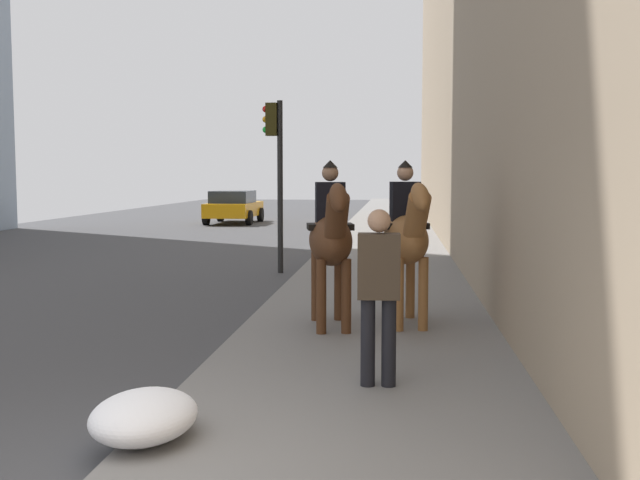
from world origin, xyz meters
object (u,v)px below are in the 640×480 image
(mounted_horse_near, at_px, (331,237))
(traffic_light_near_curb, at_px, (276,158))
(mounted_horse_far, at_px, (406,236))
(pedestrian_greeting, at_px, (379,285))
(car_near_lane, at_px, (234,206))

(mounted_horse_near, height_order, traffic_light_near_curb, traffic_light_near_curb)
(mounted_horse_far, xyz_separation_m, pedestrian_greeting, (-3.01, 0.30, -0.23))
(mounted_horse_near, relative_size, car_near_lane, 0.53)
(pedestrian_greeting, distance_m, traffic_light_near_curb, 9.57)
(mounted_horse_near, relative_size, pedestrian_greeting, 1.30)
(mounted_horse_near, distance_m, car_near_lane, 23.79)
(mounted_horse_near, distance_m, pedestrian_greeting, 2.83)
(car_near_lane, bearing_deg, mounted_horse_far, -161.91)
(mounted_horse_far, height_order, traffic_light_near_curb, traffic_light_near_curb)
(traffic_light_near_curb, bearing_deg, mounted_horse_far, -156.01)
(car_near_lane, distance_m, traffic_light_near_curb, 17.23)
(mounted_horse_far, relative_size, pedestrian_greeting, 1.31)
(mounted_horse_far, distance_m, traffic_light_near_curb, 6.82)
(pedestrian_greeting, bearing_deg, traffic_light_near_curb, 13.11)
(mounted_horse_far, xyz_separation_m, traffic_light_near_curb, (6.14, 2.73, 1.18))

